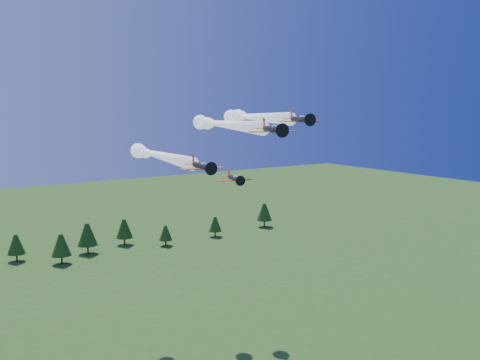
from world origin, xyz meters
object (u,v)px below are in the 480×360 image
plane_left (156,155)px  plane_right (252,117)px  plane_slot (234,178)px  plane_lead (222,124)px

plane_left → plane_right: (21.45, -6.28, 8.15)m
plane_right → plane_slot: 23.87m
plane_lead → plane_slot: 18.51m
plane_right → plane_left: bearing=179.1°
plane_lead → plane_right: size_ratio=1.16×
plane_lead → plane_left: size_ratio=1.13×
plane_lead → plane_slot: size_ratio=6.84×
plane_left → plane_right: size_ratio=1.02×
plane_lead → plane_right: (8.51, 0.63, 1.47)m
plane_lead → plane_left: plane_lead is taller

